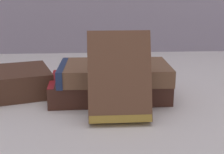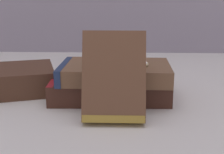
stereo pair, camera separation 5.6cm
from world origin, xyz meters
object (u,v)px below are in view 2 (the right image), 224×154
book_flat_bottom (107,87)px  pocket_watch (137,64)px  book_flat_top (112,72)px  book_leaning_front (111,80)px

book_flat_bottom → pocket_watch: (0.06, -0.02, 0.05)m
book_flat_top → pocket_watch: pocket_watch is taller
book_flat_bottom → book_leaning_front: bearing=-85.5°
book_flat_top → pocket_watch: (0.05, -0.01, 0.02)m
book_flat_top → pocket_watch: size_ratio=4.43×
book_flat_bottom → book_flat_top: size_ratio=1.09×
book_flat_top → book_leaning_front: bearing=-87.6°
book_leaning_front → pocket_watch: 0.10m
book_flat_bottom → book_flat_top: 0.04m
book_flat_bottom → pocket_watch: size_ratio=4.84×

